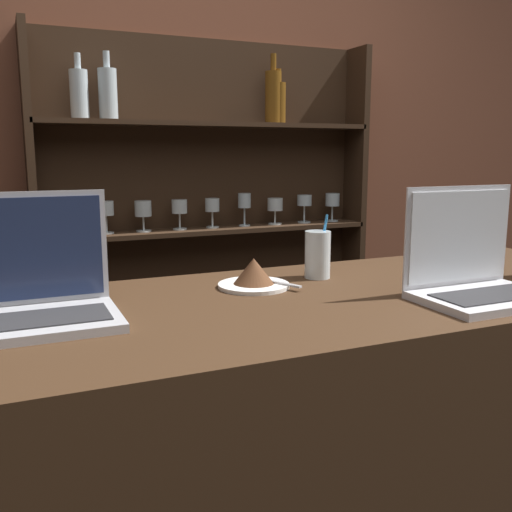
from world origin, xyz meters
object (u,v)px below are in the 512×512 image
at_px(laptop_far, 476,272).
at_px(cake_plate, 254,276).
at_px(water_glass, 318,254).
at_px(laptop_near, 41,292).

height_order(laptop_far, cake_plate, laptop_far).
xyz_separation_m(laptop_far, water_glass, (-0.23, 0.34, 0.00)).
distance_m(laptop_far, cake_plate, 0.53).
bearing_deg(laptop_near, water_glass, 10.00).
height_order(laptop_near, cake_plate, laptop_near).
xyz_separation_m(laptop_far, cake_plate, (-0.43, 0.30, -0.03)).
relative_size(laptop_far, water_glass, 1.82).
bearing_deg(laptop_far, cake_plate, 144.82).
distance_m(cake_plate, water_glass, 0.21).
relative_size(laptop_far, cake_plate, 1.70).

